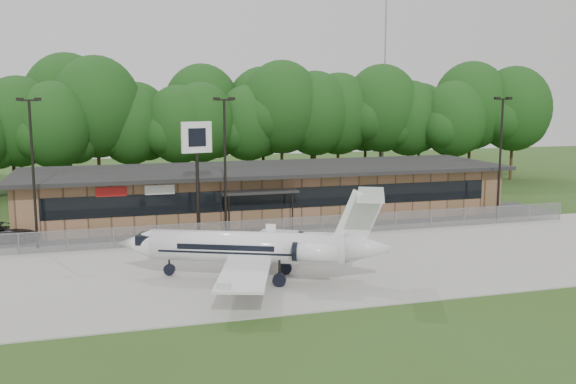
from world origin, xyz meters
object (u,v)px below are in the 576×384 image
object	(u,v)px
business_jet	(258,248)
suv	(1,233)
terminal	(266,191)
pole_sign	(197,150)

from	to	relation	value
business_jet	suv	distance (m)	20.89
terminal	suv	size ratio (longest dim) A/B	7.69
suv	pole_sign	bearing A→B (deg)	-97.23
suv	pole_sign	size ratio (longest dim) A/B	0.63
terminal	pole_sign	bearing A→B (deg)	-134.33
pole_sign	business_jet	bearing A→B (deg)	-93.28
business_jet	suv	xyz separation A→B (m)	(-15.28, 14.21, -1.14)
suv	pole_sign	xyz separation A→B (m)	(13.67, -2.47, 5.77)
terminal	suv	xyz separation A→B (m)	(-20.65, -4.67, -1.44)
terminal	suv	bearing A→B (deg)	-167.25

